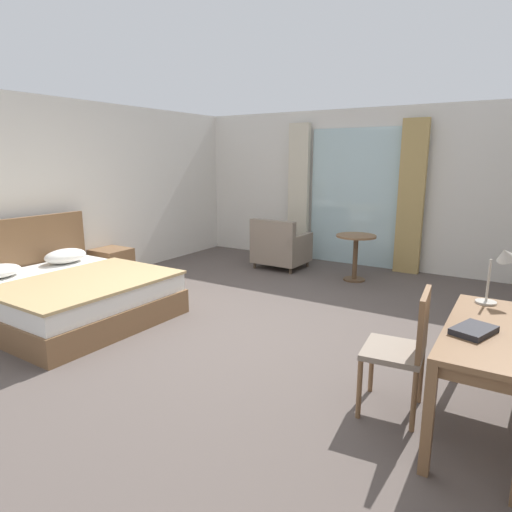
{
  "coord_description": "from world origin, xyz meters",
  "views": [
    {
      "loc": [
        2.6,
        -3.52,
        1.79
      ],
      "look_at": [
        0.23,
        0.27,
        0.79
      ],
      "focal_mm": 31.02,
      "sensor_mm": 36.0,
      "label": 1
    }
  ],
  "objects_px": {
    "desk_lamp": "(501,264)",
    "round_cafe_table": "(356,248)",
    "bed": "(67,294)",
    "desk_chair": "(405,344)",
    "closed_book": "(474,330)",
    "writing_desk": "(489,342)",
    "armchair_by_window": "(280,248)",
    "nightstand": "(112,265)"
  },
  "relations": [
    {
      "from": "desk_lamp",
      "to": "round_cafe_table",
      "type": "xyz_separation_m",
      "value": [
        -1.98,
        2.51,
        -0.52
      ]
    },
    {
      "from": "bed",
      "to": "desk_chair",
      "type": "xyz_separation_m",
      "value": [
        3.73,
        0.05,
        0.25
      ]
    },
    {
      "from": "desk_lamp",
      "to": "closed_book",
      "type": "distance_m",
      "value": 0.82
    },
    {
      "from": "bed",
      "to": "writing_desk",
      "type": "height_order",
      "value": "bed"
    },
    {
      "from": "bed",
      "to": "armchair_by_window",
      "type": "height_order",
      "value": "bed"
    },
    {
      "from": "desk_chair",
      "to": "round_cafe_table",
      "type": "xyz_separation_m",
      "value": [
        -1.49,
        3.2,
        -0.02
      ]
    },
    {
      "from": "bed",
      "to": "nightstand",
      "type": "xyz_separation_m",
      "value": [
        -0.8,
        1.32,
        -0.03
      ]
    },
    {
      "from": "desk_chair",
      "to": "armchair_by_window",
      "type": "distance_m",
      "value": 4.3
    },
    {
      "from": "nightstand",
      "to": "round_cafe_table",
      "type": "xyz_separation_m",
      "value": [
        3.04,
        1.92,
        0.26
      ]
    },
    {
      "from": "desk_chair",
      "to": "desk_lamp",
      "type": "height_order",
      "value": "desk_lamp"
    },
    {
      "from": "closed_book",
      "to": "desk_lamp",
      "type": "bearing_deg",
      "value": 103.73
    },
    {
      "from": "nightstand",
      "to": "desk_lamp",
      "type": "relative_size",
      "value": 1.11
    },
    {
      "from": "writing_desk",
      "to": "desk_chair",
      "type": "relative_size",
      "value": 1.49
    },
    {
      "from": "armchair_by_window",
      "to": "round_cafe_table",
      "type": "bearing_deg",
      "value": -2.92
    },
    {
      "from": "nightstand",
      "to": "round_cafe_table",
      "type": "height_order",
      "value": "round_cafe_table"
    },
    {
      "from": "bed",
      "to": "writing_desk",
      "type": "distance_m",
      "value": 4.25
    },
    {
      "from": "closed_book",
      "to": "armchair_by_window",
      "type": "xyz_separation_m",
      "value": [
        -3.21,
        3.34,
        -0.41
      ]
    },
    {
      "from": "desk_chair",
      "to": "closed_book",
      "type": "distance_m",
      "value": 0.48
    },
    {
      "from": "nightstand",
      "to": "writing_desk",
      "type": "relative_size",
      "value": 0.36
    },
    {
      "from": "writing_desk",
      "to": "closed_book",
      "type": "relative_size",
      "value": 4.74
    },
    {
      "from": "armchair_by_window",
      "to": "writing_desk",
      "type": "bearing_deg",
      "value": -44.04
    },
    {
      "from": "desk_lamp",
      "to": "closed_book",
      "type": "relative_size",
      "value": 1.57
    },
    {
      "from": "armchair_by_window",
      "to": "closed_book",
      "type": "bearing_deg",
      "value": -46.13
    },
    {
      "from": "closed_book",
      "to": "round_cafe_table",
      "type": "bearing_deg",
      "value": 139.41
    },
    {
      "from": "bed",
      "to": "closed_book",
      "type": "bearing_deg",
      "value": -0.46
    },
    {
      "from": "writing_desk",
      "to": "armchair_by_window",
      "type": "relative_size",
      "value": 1.64
    },
    {
      "from": "bed",
      "to": "desk_lamp",
      "type": "distance_m",
      "value": 4.35
    },
    {
      "from": "desk_chair",
      "to": "bed",
      "type": "bearing_deg",
      "value": -179.3
    },
    {
      "from": "bed",
      "to": "round_cafe_table",
      "type": "distance_m",
      "value": 3.95
    },
    {
      "from": "writing_desk",
      "to": "closed_book",
      "type": "distance_m",
      "value": 0.21
    },
    {
      "from": "bed",
      "to": "round_cafe_table",
      "type": "bearing_deg",
      "value": 55.41
    },
    {
      "from": "bed",
      "to": "desk_lamp",
      "type": "relative_size",
      "value": 4.51
    },
    {
      "from": "writing_desk",
      "to": "round_cafe_table",
      "type": "bearing_deg",
      "value": 122.56
    },
    {
      "from": "nightstand",
      "to": "desk_lamp",
      "type": "xyz_separation_m",
      "value": [
        5.02,
        -0.59,
        0.78
      ]
    },
    {
      "from": "round_cafe_table",
      "to": "desk_chair",
      "type": "bearing_deg",
      "value": -65.01
    },
    {
      "from": "desk_chair",
      "to": "nightstand",
      "type": "bearing_deg",
      "value": 164.26
    },
    {
      "from": "nightstand",
      "to": "writing_desk",
      "type": "xyz_separation_m",
      "value": [
        5.03,
        -1.2,
        0.39
      ]
    },
    {
      "from": "desk_chair",
      "to": "armchair_by_window",
      "type": "bearing_deg",
      "value": 130.56
    },
    {
      "from": "desk_chair",
      "to": "writing_desk",
      "type": "bearing_deg",
      "value": 8.52
    },
    {
      "from": "writing_desk",
      "to": "closed_book",
      "type": "height_order",
      "value": "closed_book"
    },
    {
      "from": "desk_chair",
      "to": "round_cafe_table",
      "type": "distance_m",
      "value": 3.53
    },
    {
      "from": "bed",
      "to": "round_cafe_table",
      "type": "xyz_separation_m",
      "value": [
        2.24,
        3.24,
        0.22
      ]
    }
  ]
}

